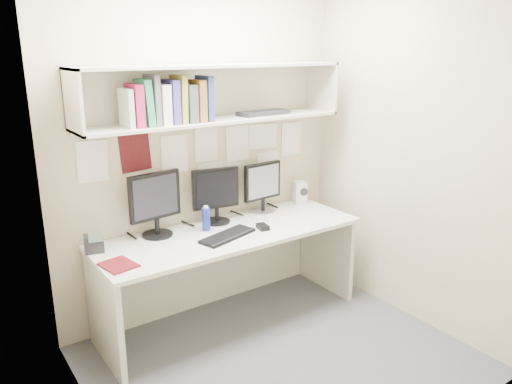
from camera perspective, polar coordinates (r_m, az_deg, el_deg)
floor at (r=3.56m, az=2.91°, el=-18.61°), size 2.40×2.00×0.01m
wall_back at (r=3.83m, az=-5.98°, el=5.10°), size 2.40×0.02×2.60m
wall_front at (r=2.34m, az=18.46°, el=-2.90°), size 2.40×0.02×2.60m
wall_left at (r=2.49m, az=-19.10°, el=-1.84°), size 0.02×2.00×2.60m
wall_right at (r=3.86m, az=17.53°, el=4.50°), size 0.02×2.00×2.60m
desk at (r=3.84m, az=-3.00°, el=-9.53°), size 2.00×0.70×0.73m
overhead_hutch at (r=3.65m, az=-5.09°, el=11.24°), size 2.00×0.38×0.40m
pinned_papers at (r=3.84m, az=-5.92°, el=4.36°), size 1.92×0.01×0.48m
monitor_left at (r=3.60m, az=-11.44°, el=-1.10°), size 0.40×0.22×0.46m
monitor_center at (r=3.81m, az=-4.61°, el=-0.11°), size 0.37×0.20×0.43m
monitor_right at (r=4.04m, az=0.76°, el=0.79°), size 0.36×0.19×0.41m
keyboard at (r=3.57m, az=-3.27°, el=-5.02°), size 0.47×0.27×0.02m
mouse at (r=3.72m, az=0.78°, el=-4.00°), size 0.09×0.12×0.03m
speaker at (r=4.31m, az=5.04°, el=-0.07°), size 0.13×0.13×0.20m
blue_bottle at (r=3.69m, az=-5.72°, el=-3.06°), size 0.06×0.06×0.19m
maroon_notebook at (r=3.24m, az=-15.44°, el=-8.04°), size 0.22×0.25×0.01m
desk_phone at (r=3.47m, az=-18.03°, el=-5.61°), size 0.15×0.14×0.15m
book_stack at (r=3.41m, az=-10.00°, el=10.06°), size 0.60×0.20×0.33m
hutch_tray at (r=3.83m, az=0.88°, el=9.04°), size 0.43×0.19×0.03m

